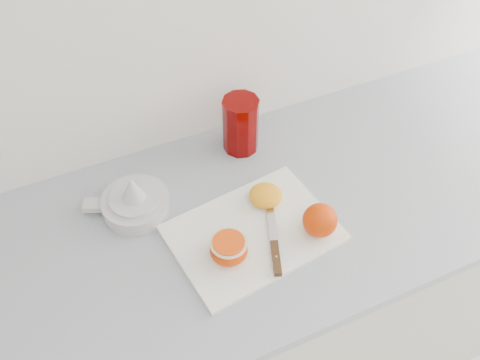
{
  "coord_description": "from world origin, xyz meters",
  "views": [
    {
      "loc": [
        -0.15,
        1.01,
        1.85
      ],
      "look_at": [
        0.18,
        1.74,
        0.96
      ],
      "focal_mm": 40.0,
      "sensor_mm": 36.0,
      "label": 1
    }
  ],
  "objects_px": {
    "cutting_board": "(253,233)",
    "half_orange": "(229,249)",
    "counter": "(225,317)",
    "red_tumbler": "(241,126)",
    "citrus_juicer": "(135,202)"
  },
  "relations": [
    {
      "from": "half_orange",
      "to": "red_tumbler",
      "type": "relative_size",
      "value": 0.54
    },
    {
      "from": "counter",
      "to": "red_tumbler",
      "type": "relative_size",
      "value": 15.12
    },
    {
      "from": "counter",
      "to": "citrus_juicer",
      "type": "relative_size",
      "value": 11.67
    },
    {
      "from": "cutting_board",
      "to": "red_tumbler",
      "type": "height_order",
      "value": "red_tumbler"
    },
    {
      "from": "half_orange",
      "to": "citrus_juicer",
      "type": "distance_m",
      "value": 0.26
    },
    {
      "from": "counter",
      "to": "red_tumbler",
      "type": "bearing_deg",
      "value": 55.23
    },
    {
      "from": "counter",
      "to": "citrus_juicer",
      "type": "distance_m",
      "value": 0.51
    },
    {
      "from": "counter",
      "to": "citrus_juicer",
      "type": "height_order",
      "value": "citrus_juicer"
    },
    {
      "from": "cutting_board",
      "to": "counter",
      "type": "bearing_deg",
      "value": 131.29
    },
    {
      "from": "citrus_juicer",
      "to": "half_orange",
      "type": "bearing_deg",
      "value": -56.39
    },
    {
      "from": "cutting_board",
      "to": "citrus_juicer",
      "type": "distance_m",
      "value": 0.28
    },
    {
      "from": "citrus_juicer",
      "to": "counter",
      "type": "bearing_deg",
      "value": -35.58
    },
    {
      "from": "cutting_board",
      "to": "half_orange",
      "type": "height_order",
      "value": "half_orange"
    },
    {
      "from": "cutting_board",
      "to": "half_orange",
      "type": "distance_m",
      "value": 0.09
    },
    {
      "from": "half_orange",
      "to": "citrus_juicer",
      "type": "xyz_separation_m",
      "value": [
        -0.14,
        0.21,
        -0.01
      ]
    }
  ]
}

